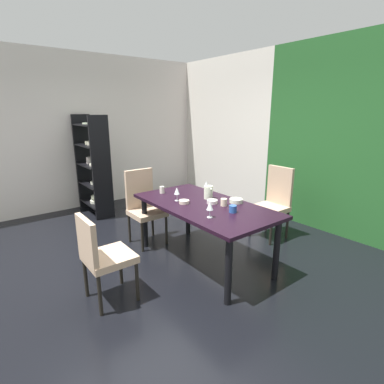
{
  "coord_description": "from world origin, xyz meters",
  "views": [
    {
      "loc": [
        3.04,
        -1.74,
        1.86
      ],
      "look_at": [
        0.17,
        0.49,
        0.85
      ],
      "focal_mm": 28.0,
      "sensor_mm": 36.0,
      "label": 1
    }
  ],
  "objects": [
    {
      "name": "display_shelf",
      "position": [
        -2.25,
        0.1,
        0.88
      ],
      "size": [
        0.9,
        0.33,
        1.77
      ],
      "color": "black",
      "rests_on": "ground_plane"
    },
    {
      "name": "wine_glass_center",
      "position": [
        0.04,
        0.84,
        0.87
      ],
      "size": [
        0.07,
        0.07,
        0.15
      ],
      "color": "silver",
      "rests_on": "dining_table"
    },
    {
      "name": "back_panel_interior",
      "position": [
        -1.6,
        2.66,
        1.43
      ],
      "size": [
        2.5,
        0.1,
        2.87
      ],
      "primitive_type": "cube",
      "color": "silver",
      "rests_on": "ground_plane"
    },
    {
      "name": "chair_head_near",
      "position": [
        0.45,
        -0.83,
        0.52
      ],
      "size": [
        0.44,
        0.44,
        0.91
      ],
      "color": "tan",
      "rests_on": "ground_plane"
    },
    {
      "name": "cup_corner",
      "position": [
        0.62,
        0.61,
        0.8
      ],
      "size": [
        0.08,
        0.08,
        0.09
      ],
      "primitive_type": "cylinder",
      "color": "beige",
      "rests_on": "dining_table"
    },
    {
      "name": "wine_glass_front",
      "position": [
        0.12,
        0.29,
        0.88
      ],
      "size": [
        0.07,
        0.07,
        0.17
      ],
      "color": "silver",
      "rests_on": "dining_table"
    },
    {
      "name": "dining_table",
      "position": [
        0.42,
        0.48,
        0.68
      ],
      "size": [
        1.83,
        0.94,
        0.76
      ],
      "color": "black",
      "rests_on": "ground_plane"
    },
    {
      "name": "serving_bowl_rear",
      "position": [
        0.47,
        0.57,
        0.78
      ],
      "size": [
        0.13,
        0.13,
        0.04
      ],
      "primitive_type": "cylinder",
      "color": "white",
      "rests_on": "dining_table"
    },
    {
      "name": "serving_bowl_south",
      "position": [
        0.26,
        0.3,
        0.78
      ],
      "size": [
        0.12,
        0.12,
        0.04
      ],
      "primitive_type": "cylinder",
      "color": "beige",
      "rests_on": "dining_table"
    },
    {
      "name": "wine_glass_left",
      "position": [
        0.82,
        0.22,
        0.88
      ],
      "size": [
        0.07,
        0.07,
        0.17
      ],
      "color": "silver",
      "rests_on": "dining_table"
    },
    {
      "name": "left_interior_panel",
      "position": [
        -2.8,
        0.0,
        1.43
      ],
      "size": [
        0.1,
        5.41,
        2.87
      ],
      "primitive_type": "cube",
      "color": "silver",
      "rests_on": "ground_plane"
    },
    {
      "name": "ground_plane",
      "position": [
        0.0,
        0.0,
        -0.01
      ],
      "size": [
        5.7,
        5.41,
        0.02
      ],
      "primitive_type": "cube",
      "color": "black"
    },
    {
      "name": "cup_near_shelf",
      "position": [
        -0.29,
        0.34,
        0.81
      ],
      "size": [
        0.06,
        0.06,
        0.09
      ],
      "primitive_type": "cylinder",
      "color": "silver",
      "rests_on": "dining_table"
    },
    {
      "name": "garden_window_panel",
      "position": [
        1.25,
        2.66,
        1.43
      ],
      "size": [
        3.2,
        0.1,
        2.87
      ],
      "primitive_type": "cube",
      "color": "#235926",
      "rests_on": "ground_plane"
    },
    {
      "name": "chair_head_far",
      "position": [
        0.45,
        1.8,
        0.57
      ],
      "size": [
        0.44,
        0.45,
        1.05
      ],
      "rotation": [
        0.0,
        0.0,
        3.14
      ],
      "color": "tan",
      "rests_on": "ground_plane"
    },
    {
      "name": "chair_left_near",
      "position": [
        -0.56,
        0.19,
        0.57
      ],
      "size": [
        0.45,
        0.44,
        1.05
      ],
      "rotation": [
        0.0,
        0.0,
        -1.57
      ],
      "color": "tan",
      "rests_on": "ground_plane"
    },
    {
      "name": "cup_west",
      "position": [
        0.85,
        0.53,
        0.8
      ],
      "size": [
        0.08,
        0.08,
        0.08
      ],
      "primitive_type": "cylinder",
      "color": "#2852A0",
      "rests_on": "dining_table"
    },
    {
      "name": "pitcher_right",
      "position": [
        0.28,
        0.66,
        0.84
      ],
      "size": [
        0.13,
        0.11,
        0.17
      ],
      "color": "silver",
      "rests_on": "dining_table"
    },
    {
      "name": "serving_bowl_near_window",
      "position": [
        0.62,
        0.82,
        0.78
      ],
      "size": [
        0.16,
        0.16,
        0.05
      ],
      "primitive_type": "cylinder",
      "color": "silver",
      "rests_on": "dining_table"
    }
  ]
}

